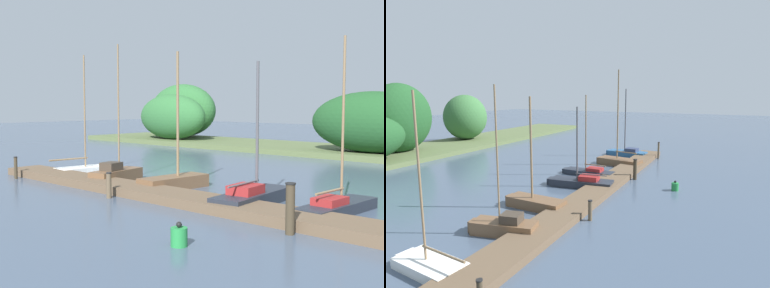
# 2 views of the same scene
# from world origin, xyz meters

# --- Properties ---
(dock_pier) EXTENTS (27.15, 1.80, 0.35)m
(dock_pier) POSITION_xyz_m (0.00, 14.08, 0.17)
(dock_pier) COLOR brown
(dock_pier) RESTS_ON ground
(far_shore) EXTENTS (64.42, 8.00, 6.99)m
(far_shore) POSITION_xyz_m (-5.24, 35.30, 2.39)
(far_shore) COLOR #56663D
(far_shore) RESTS_ON ground
(sailboat_0) EXTENTS (1.50, 3.37, 6.17)m
(sailboat_0) POSITION_xyz_m (-10.96, 16.07, 0.27)
(sailboat_0) COLOR white
(sailboat_0) RESTS_ON ground
(sailboat_1) EXTENTS (1.56, 3.12, 6.42)m
(sailboat_1) POSITION_xyz_m (-7.53, 15.57, 0.40)
(sailboat_1) COLOR brown
(sailboat_1) RESTS_ON ground
(sailboat_2) EXTENTS (1.28, 3.50, 5.90)m
(sailboat_2) POSITION_xyz_m (-4.21, 16.19, 0.37)
(sailboat_2) COLOR brown
(sailboat_2) RESTS_ON ground
(sailboat_3) EXTENTS (1.73, 4.44, 5.21)m
(sailboat_3) POSITION_xyz_m (0.38, 15.63, 0.34)
(sailboat_3) COLOR #232833
(sailboat_3) RESTS_ON ground
(sailboat_4) EXTENTS (1.16, 4.04, 5.92)m
(sailboat_4) POSITION_xyz_m (3.33, 16.38, 0.29)
(sailboat_4) COLOR #232833
(sailboat_4) RESTS_ON ground
(mooring_piling_0) EXTENTS (0.19, 0.19, 1.08)m
(mooring_piling_0) POSITION_xyz_m (-11.97, 12.78, 0.55)
(mooring_piling_0) COLOR #3D3323
(mooring_piling_0) RESTS_ON ground
(mooring_piling_1) EXTENTS (0.23, 0.23, 1.01)m
(mooring_piling_1) POSITION_xyz_m (-4.49, 12.77, 0.51)
(mooring_piling_1) COLOR brown
(mooring_piling_1) RESTS_ON ground
(mooring_piling_2) EXTENTS (0.30, 0.30, 1.47)m
(mooring_piling_2) POSITION_xyz_m (3.67, 12.90, 0.74)
(mooring_piling_2) COLOR #3D3323
(mooring_piling_2) RESTS_ON ground
(channel_buoy_0) EXTENTS (0.44, 0.44, 0.65)m
(channel_buoy_0) POSITION_xyz_m (2.24, 9.91, 0.26)
(channel_buoy_0) COLOR #23843D
(channel_buoy_0) RESTS_ON ground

